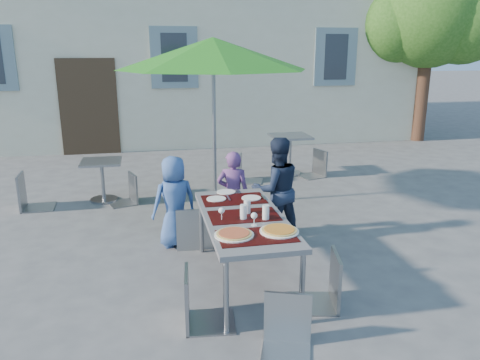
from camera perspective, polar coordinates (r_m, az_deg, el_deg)
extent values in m
plane|color=#4A4B4D|center=(4.60, -0.39, -15.68)|extent=(90.00, 90.00, 0.00)
cube|color=beige|center=(15.41, -9.29, 19.60)|extent=(13.00, 8.00, 7.00)
cube|color=#38281A|center=(11.46, -17.94, 8.45)|extent=(1.30, 0.06, 2.20)
cube|color=slate|center=(11.35, -8.03, 14.56)|extent=(1.10, 0.06, 1.40)
cube|color=#262B33|center=(11.33, -8.02, 14.56)|extent=(0.60, 0.04, 1.10)
cube|color=slate|center=(12.28, 11.57, 14.47)|extent=(1.10, 0.06, 1.40)
cube|color=#262B33|center=(12.26, 11.61, 14.47)|extent=(0.60, 0.04, 1.10)
cylinder|color=#492E1F|center=(13.51, 21.31, 10.42)|extent=(0.36, 0.36, 2.80)
sphere|color=#235316|center=(13.50, 22.14, 18.44)|extent=(2.80, 2.80, 2.80)
sphere|color=#235316|center=(13.34, 18.26, 17.54)|extent=(2.00, 2.00, 2.00)
sphere|color=#235316|center=(13.56, 25.59, 17.22)|extent=(2.20, 2.20, 2.20)
cube|color=#47474C|center=(4.79, 0.48, -4.69)|extent=(0.80, 1.85, 0.05)
cylinder|color=gray|center=(4.12, -1.71, -14.06)|extent=(0.05, 0.05, 0.70)
cylinder|color=gray|center=(4.27, 7.56, -13.03)|extent=(0.05, 0.05, 0.70)
cylinder|color=gray|center=(5.67, -4.75, -5.49)|extent=(0.05, 0.05, 0.70)
cylinder|color=gray|center=(5.78, 1.98, -5.01)|extent=(0.05, 0.05, 0.70)
cube|color=black|center=(4.28, 2.03, -6.85)|extent=(0.70, 0.42, 0.01)
cube|color=black|center=(4.78, 0.48, -4.38)|extent=(0.70, 0.42, 0.01)
cube|color=black|center=(5.29, -0.77, -2.37)|extent=(0.70, 0.42, 0.01)
cylinder|color=white|center=(4.28, -0.73, -6.70)|extent=(0.37, 0.37, 0.01)
cylinder|color=tan|center=(4.28, -0.73, -6.55)|extent=(0.33, 0.33, 0.01)
cylinder|color=#962E0E|center=(4.27, -0.73, -6.45)|extent=(0.28, 0.28, 0.01)
cylinder|color=white|center=(4.38, 4.81, -6.23)|extent=(0.37, 0.37, 0.01)
cylinder|color=tan|center=(4.38, 4.81, -6.08)|extent=(0.33, 0.33, 0.01)
cylinder|color=#9D390A|center=(4.37, 4.81, -5.98)|extent=(0.28, 0.28, 0.01)
cylinder|color=silver|center=(4.67, 0.42, -3.92)|extent=(0.07, 0.07, 0.15)
cylinder|color=silver|center=(4.82, 0.89, -3.28)|extent=(0.07, 0.07, 0.15)
cylinder|color=silver|center=(4.66, 3.16, -3.97)|extent=(0.07, 0.07, 0.15)
cylinder|color=silver|center=(4.67, -2.25, -4.89)|extent=(0.06, 0.06, 0.00)
cylinder|color=silver|center=(4.66, -2.26, -4.45)|extent=(0.01, 0.01, 0.08)
sphere|color=silver|center=(4.64, -2.26, -3.75)|extent=(0.06, 0.06, 0.06)
cylinder|color=silver|center=(4.53, 1.73, -5.53)|extent=(0.06, 0.06, 0.00)
cylinder|color=silver|center=(4.52, 1.73, -5.08)|extent=(0.01, 0.01, 0.08)
sphere|color=silver|center=(4.50, 1.74, -4.36)|extent=(0.06, 0.06, 0.06)
cylinder|color=white|center=(5.29, -2.91, -2.29)|extent=(0.22, 0.22, 0.01)
cube|color=#929498|center=(5.31, -1.41, -2.22)|extent=(0.02, 0.18, 0.00)
cylinder|color=white|center=(5.32, 1.38, -2.19)|extent=(0.22, 0.22, 0.01)
cube|color=#929498|center=(5.35, 2.84, -2.12)|extent=(0.02, 0.18, 0.00)
cylinder|color=white|center=(5.54, -1.71, -1.45)|extent=(0.22, 0.22, 0.01)
cube|color=#929498|center=(5.56, -0.29, -1.39)|extent=(0.02, 0.18, 0.00)
imported|color=#38599A|center=(5.84, -7.99, -2.62)|extent=(0.64, 0.50, 1.15)
imported|color=#613873|center=(6.05, -0.84, -1.79)|extent=(0.48, 0.39, 1.15)
imported|color=#1B243B|center=(5.95, 4.44, -1.16)|extent=(0.69, 0.45, 1.34)
cube|color=#91989C|center=(5.88, -5.70, -3.41)|extent=(0.47, 0.47, 0.03)
cube|color=#91989C|center=(5.60, -5.68, -1.56)|extent=(0.45, 0.06, 0.53)
cylinder|color=#91989C|center=(6.15, -3.93, -4.91)|extent=(0.02, 0.02, 0.47)
cylinder|color=#91989C|center=(6.14, -7.49, -5.05)|extent=(0.02, 0.02, 0.47)
cylinder|color=#91989C|center=(5.80, -3.66, -6.22)|extent=(0.02, 0.02, 0.47)
cylinder|color=#91989C|center=(5.79, -7.45, -6.38)|extent=(0.02, 0.02, 0.47)
cube|color=gray|center=(5.77, -0.20, -3.96)|extent=(0.50, 0.50, 0.03)
cube|color=gray|center=(5.52, 0.64, -2.14)|extent=(0.42, 0.12, 0.50)
cylinder|color=gray|center=(6.07, 0.68, -5.26)|extent=(0.02, 0.02, 0.44)
cylinder|color=gray|center=(5.94, -2.52, -5.76)|extent=(0.02, 0.02, 0.44)
cylinder|color=gray|center=(5.77, 2.19, -6.43)|extent=(0.02, 0.02, 0.44)
cylinder|color=gray|center=(5.63, -1.15, -6.99)|extent=(0.02, 0.02, 0.44)
cube|color=gray|center=(5.94, 2.25, -3.12)|extent=(0.52, 0.52, 0.03)
cube|color=gray|center=(5.66, 2.40, -1.26)|extent=(0.44, 0.11, 0.53)
cylinder|color=gray|center=(6.22, 3.89, -4.67)|extent=(0.02, 0.02, 0.47)
cylinder|color=gray|center=(6.20, 0.35, -4.70)|extent=(0.02, 0.02, 0.47)
cylinder|color=gray|center=(5.86, 4.21, -5.97)|extent=(0.02, 0.02, 0.47)
cylinder|color=gray|center=(5.84, 0.45, -6.01)|extent=(0.02, 0.02, 0.47)
cube|color=gray|center=(4.20, -3.71, -11.69)|extent=(0.47, 0.47, 0.03)
cube|color=gray|center=(4.09, -6.67, -8.59)|extent=(0.07, 0.43, 0.51)
cylinder|color=gray|center=(4.17, -0.92, -15.64)|extent=(0.02, 0.02, 0.45)
cylinder|color=gray|center=(4.49, -1.32, -13.20)|extent=(0.02, 0.02, 0.45)
cylinder|color=gray|center=(4.16, -6.19, -15.82)|extent=(0.02, 0.02, 0.45)
cylinder|color=gray|center=(4.48, -6.17, -13.36)|extent=(0.02, 0.02, 0.45)
cube|color=gray|center=(4.53, 9.01, -9.53)|extent=(0.53, 0.53, 0.03)
cube|color=gray|center=(4.46, 11.87, -6.38)|extent=(0.13, 0.44, 0.53)
cylinder|color=gray|center=(4.78, 6.26, -11.24)|extent=(0.02, 0.02, 0.47)
cylinder|color=gray|center=(4.45, 6.73, -13.47)|extent=(0.02, 0.02, 0.47)
cylinder|color=gray|center=(4.84, 10.85, -11.14)|extent=(0.02, 0.02, 0.47)
cylinder|color=gray|center=(4.50, 11.70, -13.31)|extent=(0.02, 0.02, 0.47)
cube|color=#91969C|center=(3.81, 5.75, -15.54)|extent=(0.50, 0.50, 0.03)
cube|color=#91969C|center=(3.86, 5.99, -11.13)|extent=(0.38, 0.16, 0.47)
cylinder|color=#91969C|center=(3.80, 2.82, -19.48)|extent=(0.02, 0.02, 0.41)
cylinder|color=#91969C|center=(3.79, 8.22, -19.76)|extent=(0.02, 0.02, 0.41)
cylinder|color=#91969C|center=(4.08, 3.32, -16.77)|extent=(0.02, 0.02, 0.41)
cylinder|color=#91969C|center=(4.07, 8.27, -17.01)|extent=(0.02, 0.02, 0.41)
cylinder|color=#929498|center=(7.46, -3.02, -2.62)|extent=(0.50, 0.50, 0.10)
cylinder|color=gray|center=(7.19, -3.15, 6.03)|extent=(0.06, 0.06, 2.38)
cone|color=#22781A|center=(7.09, -3.30, 15.14)|extent=(2.86, 2.86, 0.47)
cylinder|color=#929498|center=(7.97, -16.22, -2.30)|extent=(0.44, 0.44, 0.04)
cylinder|color=gray|center=(7.89, -16.38, -0.26)|extent=(0.06, 0.06, 0.63)
cube|color=gray|center=(7.81, -16.57, 2.15)|extent=(0.63, 0.63, 0.04)
cube|color=gray|center=(7.82, -23.66, 0.34)|extent=(0.49, 0.49, 0.03)
cube|color=gray|center=(7.80, -25.49, 2.21)|extent=(0.05, 0.47, 0.56)
cylinder|color=gray|center=(7.66, -22.21, -1.80)|extent=(0.02, 0.02, 0.49)
cylinder|color=gray|center=(8.04, -21.83, -0.96)|extent=(0.02, 0.02, 0.49)
cylinder|color=gray|center=(7.73, -25.15, -1.97)|extent=(0.02, 0.02, 0.49)
cylinder|color=gray|center=(8.11, -24.63, -1.13)|extent=(0.02, 0.02, 0.49)
cube|color=gray|center=(7.62, -14.34, 0.23)|extent=(0.50, 0.50, 0.03)
cube|color=gray|center=(7.61, -13.08, 2.15)|extent=(0.15, 0.39, 0.48)
cylinder|color=gray|center=(7.80, -15.78, -1.19)|extent=(0.02, 0.02, 0.42)
cylinder|color=gray|center=(7.48, -15.13, -1.86)|extent=(0.02, 0.02, 0.42)
cylinder|color=gray|center=(7.88, -13.37, -0.85)|extent=(0.02, 0.02, 0.42)
cylinder|color=gray|center=(7.56, -12.63, -1.49)|extent=(0.02, 0.02, 0.42)
cylinder|color=#929498|center=(9.32, 6.03, 0.85)|extent=(0.44, 0.44, 0.04)
cylinder|color=gray|center=(9.24, 6.09, 2.91)|extent=(0.06, 0.06, 0.73)
cube|color=gray|center=(9.16, 6.16, 5.32)|extent=(0.73, 0.73, 0.04)
cube|color=gray|center=(8.64, 1.31, 2.74)|extent=(0.54, 0.54, 0.03)
cube|color=gray|center=(8.61, -0.03, 4.43)|extent=(0.17, 0.41, 0.51)
cylinder|color=gray|center=(8.50, 2.40, 0.89)|extent=(0.02, 0.02, 0.45)
cylinder|color=gray|center=(8.85, 2.61, 1.49)|extent=(0.02, 0.02, 0.45)
cylinder|color=gray|center=(8.54, -0.05, 0.97)|extent=(0.02, 0.02, 0.45)
cylinder|color=gray|center=(8.89, 0.26, 1.56)|extent=(0.02, 0.02, 0.45)
cube|color=gray|center=(9.08, 8.74, 3.23)|extent=(0.53, 0.53, 0.03)
cube|color=gray|center=(9.15, 9.85, 4.92)|extent=(0.15, 0.42, 0.51)
cylinder|color=gray|center=(9.18, 7.06, 1.91)|extent=(0.02, 0.02, 0.45)
cylinder|color=gray|center=(8.89, 8.41, 1.40)|extent=(0.02, 0.02, 0.45)
cylinder|color=gray|center=(9.39, 8.93, 2.15)|extent=(0.02, 0.02, 0.45)
cylinder|color=gray|center=(9.10, 10.30, 1.66)|extent=(0.02, 0.02, 0.45)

